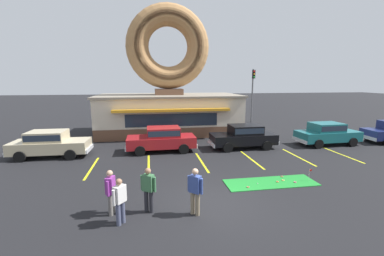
% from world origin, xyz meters
% --- Properties ---
extents(ground_plane, '(160.00, 160.00, 0.00)m').
position_xyz_m(ground_plane, '(0.00, 0.00, 0.00)').
color(ground_plane, black).
extents(donut_shop_building, '(12.30, 6.75, 10.96)m').
position_xyz_m(donut_shop_building, '(-0.62, 13.94, 3.74)').
color(donut_shop_building, brown).
rests_on(donut_shop_building, ground).
extents(putting_mat, '(4.18, 1.37, 0.03)m').
position_xyz_m(putting_mat, '(3.01, 1.50, 0.01)').
color(putting_mat, '#1E842D').
rests_on(putting_mat, ground).
extents(mini_donut_near_left, '(0.13, 0.13, 0.04)m').
position_xyz_m(mini_donut_near_left, '(3.33, 1.47, 0.05)').
color(mini_donut_near_left, '#D17F47').
rests_on(mini_donut_near_left, putting_mat).
extents(mini_donut_near_right, '(0.13, 0.13, 0.04)m').
position_xyz_m(mini_donut_near_right, '(3.68, 1.59, 0.05)').
color(mini_donut_near_right, '#E5C666').
rests_on(mini_donut_near_right, putting_mat).
extents(mini_donut_mid_left, '(0.13, 0.13, 0.04)m').
position_xyz_m(mini_donut_mid_left, '(1.78, 1.12, 0.05)').
color(mini_donut_mid_left, '#A5724C').
rests_on(mini_donut_mid_left, putting_mat).
extents(mini_donut_mid_centre, '(0.13, 0.13, 0.04)m').
position_xyz_m(mini_donut_mid_centre, '(3.86, 2.04, 0.05)').
color(mini_donut_mid_centre, '#A5724C').
rests_on(mini_donut_mid_centre, putting_mat).
extents(mini_donut_mid_right, '(0.13, 0.13, 0.04)m').
position_xyz_m(mini_donut_mid_right, '(4.10, 1.30, 0.05)').
color(mini_donut_mid_right, '#D8667F').
rests_on(mini_donut_mid_right, putting_mat).
extents(golf_ball, '(0.04, 0.04, 0.04)m').
position_xyz_m(golf_ball, '(2.34, 1.41, 0.05)').
color(golf_ball, white).
rests_on(golf_ball, putting_mat).
extents(putting_flag_pin, '(0.13, 0.01, 0.55)m').
position_xyz_m(putting_flag_pin, '(4.88, 1.40, 0.44)').
color(putting_flag_pin, silver).
rests_on(putting_flag_pin, putting_mat).
extents(car_champagne, '(4.60, 2.07, 1.60)m').
position_xyz_m(car_champagne, '(-8.38, 7.53, 0.87)').
color(car_champagne, '#BCAD89').
rests_on(car_champagne, ground).
extents(car_teal, '(4.62, 2.10, 1.60)m').
position_xyz_m(car_teal, '(10.28, 7.48, 0.87)').
color(car_teal, '#196066').
rests_on(car_teal, ground).
extents(car_red, '(4.58, 2.03, 1.60)m').
position_xyz_m(car_red, '(-1.59, 7.67, 0.87)').
color(car_red, maroon).
rests_on(car_red, ground).
extents(car_black, '(4.58, 2.03, 1.60)m').
position_xyz_m(car_black, '(3.99, 7.58, 0.87)').
color(car_black, black).
rests_on(car_black, ground).
extents(pedestrian_blue_sweater_man, '(0.42, 0.49, 1.55)m').
position_xyz_m(pedestrian_blue_sweater_man, '(-3.37, -0.87, 0.85)').
color(pedestrian_blue_sweater_man, '#474C66').
rests_on(pedestrian_blue_sweater_man, ground).
extents(pedestrian_hooded_kid, '(0.53, 0.40, 1.63)m').
position_xyz_m(pedestrian_hooded_kid, '(-2.47, -0.24, 0.90)').
color(pedestrian_hooded_kid, '#232328').
rests_on(pedestrian_hooded_kid, ground).
extents(pedestrian_leather_jacket_man, '(0.31, 0.59, 1.60)m').
position_xyz_m(pedestrian_leather_jacket_man, '(-3.75, -0.17, 0.88)').
color(pedestrian_leather_jacket_man, slate).
rests_on(pedestrian_leather_jacket_man, ground).
extents(pedestrian_clipboard_woman, '(0.47, 0.43, 1.68)m').
position_xyz_m(pedestrian_clipboard_woman, '(-0.88, -0.68, 0.93)').
color(pedestrian_clipboard_woman, '#7F7056').
rests_on(pedestrian_clipboard_woman, ground).
extents(trash_bin, '(0.57, 0.57, 0.97)m').
position_xyz_m(trash_bin, '(4.54, 11.27, 0.50)').
color(trash_bin, '#51565B').
rests_on(trash_bin, ground).
extents(traffic_light_pole, '(0.28, 0.47, 5.80)m').
position_xyz_m(traffic_light_pole, '(8.87, 18.05, 3.71)').
color(traffic_light_pole, '#595B60').
rests_on(traffic_light_pole, ground).
extents(parking_stripe_far_left, '(0.12, 3.60, 0.01)m').
position_xyz_m(parking_stripe_far_left, '(-5.48, 5.00, 0.00)').
color(parking_stripe_far_left, yellow).
rests_on(parking_stripe_far_left, ground).
extents(parking_stripe_left, '(0.12, 3.60, 0.01)m').
position_xyz_m(parking_stripe_left, '(-2.48, 5.00, 0.00)').
color(parking_stripe_left, yellow).
rests_on(parking_stripe_left, ground).
extents(parking_stripe_mid_left, '(0.12, 3.60, 0.01)m').
position_xyz_m(parking_stripe_mid_left, '(0.52, 5.00, 0.00)').
color(parking_stripe_mid_left, yellow).
rests_on(parking_stripe_mid_left, ground).
extents(parking_stripe_centre, '(0.12, 3.60, 0.01)m').
position_xyz_m(parking_stripe_centre, '(3.52, 5.00, 0.00)').
color(parking_stripe_centre, yellow).
rests_on(parking_stripe_centre, ground).
extents(parking_stripe_mid_right, '(0.12, 3.60, 0.01)m').
position_xyz_m(parking_stripe_mid_right, '(6.52, 5.00, 0.00)').
color(parking_stripe_mid_right, yellow).
rests_on(parking_stripe_mid_right, ground).
extents(parking_stripe_right, '(0.12, 3.60, 0.01)m').
position_xyz_m(parking_stripe_right, '(9.52, 5.00, 0.00)').
color(parking_stripe_right, yellow).
rests_on(parking_stripe_right, ground).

